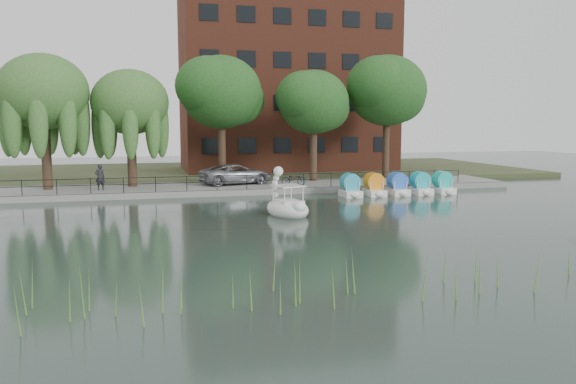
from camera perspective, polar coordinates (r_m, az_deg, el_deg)
name	(u,v)px	position (r m, az deg, el deg)	size (l,w,h in m)	color
ground_plane	(299,232)	(25.29, 1.17, -4.04)	(120.00, 120.00, 0.00)	#354740
promenade	(240,188)	(40.73, -4.90, 0.45)	(40.00, 6.00, 0.40)	gray
kerb	(247,192)	(37.84, -4.15, -0.04)	(40.00, 0.25, 0.40)	gray
land_strip	(216,172)	(54.52, -7.35, 2.07)	(60.00, 22.00, 0.36)	#47512D
railing	(247,178)	(37.93, -4.22, 1.41)	(32.00, 0.05, 1.00)	black
apartment_building	(286,76)	(55.76, -0.19, 11.68)	(20.00, 10.07, 18.00)	#4C1E16
willow_left	(43,92)	(40.94, -23.62, 9.28)	(5.88, 5.88, 9.01)	#473323
willow_mid	(130,103)	(40.93, -15.76, 8.73)	(5.32, 5.32, 8.15)	#473323
broadleaf_center	(221,93)	(42.34, -6.81, 9.98)	(6.00, 6.00, 9.25)	#473323
broadleaf_right	(314,103)	(43.33, 2.62, 9.06)	(5.40, 5.40, 8.32)	#473323
broadleaf_far	(387,91)	(46.61, 10.04, 10.07)	(6.30, 6.30, 9.71)	#473323
minivan	(236,173)	(41.17, -5.28, 1.98)	(6.09, 2.80, 1.69)	gray
bicycle	(294,178)	(40.36, 0.58, 1.42)	(1.72, 0.60, 1.00)	gray
pedestrian	(100,175)	(39.41, -18.57, 1.63)	(0.71, 0.48, 1.98)	black
swan_boat	(287,205)	(29.61, -0.11, -1.32)	(2.60, 3.38, 2.53)	white
pedal_boat_row	(397,186)	(38.68, 11.06, 0.60)	(7.95, 1.70, 1.40)	white
reed_bank	(451,269)	(17.35, 16.27, -7.47)	(24.00, 2.40, 1.20)	#669938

